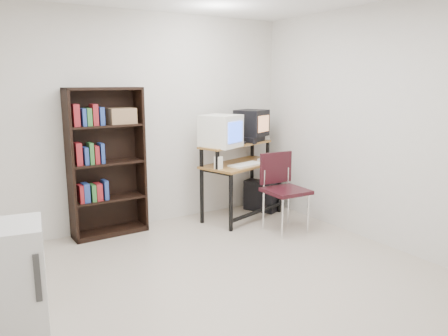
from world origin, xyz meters
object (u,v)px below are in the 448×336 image
computer_desk (241,167)px  bookshelf (106,160)px  pc_tower (261,196)px  school_chair (282,183)px  mini_fridge (8,282)px  crt_monitor (221,131)px  crt_tv (252,123)px

computer_desk → bookshelf: bookshelf is taller
pc_tower → school_chair: 0.90m
bookshelf → mini_fridge: size_ratio=2.08×
pc_tower → crt_monitor: bearing=163.4°
school_chair → bookshelf: size_ratio=0.55×
bookshelf → pc_tower: bearing=-6.9°
pc_tower → mini_fridge: (-3.33, -1.56, 0.20)m
computer_desk → school_chair: computer_desk is taller
mini_fridge → school_chair: bearing=22.9°
computer_desk → mini_fridge: computer_desk is taller
pc_tower → mini_fridge: 3.68m
computer_desk → pc_tower: (0.40, 0.10, -0.47)m
computer_desk → crt_monitor: 0.58m
computer_desk → crt_monitor: (-0.32, -0.00, 0.49)m
bookshelf → mini_fridge: bookshelf is taller
school_chair → mini_fridge: 3.17m
crt_monitor → pc_tower: bearing=-17.1°
computer_desk → pc_tower: 0.62m
computer_desk → pc_tower: computer_desk is taller
school_chair → bookshelf: 2.09m
crt_monitor → school_chair: size_ratio=0.60×
school_chair → bookshelf: (-1.83, 0.96, 0.30)m
crt_monitor → mini_fridge: size_ratio=0.68×
crt_monitor → mini_fridge: crt_monitor is taller
crt_monitor → school_chair: 1.00m
crt_monitor → school_chair: bearing=-81.5°
crt_monitor → mini_fridge: bearing=-176.4°
computer_desk → crt_tv: (0.28, 0.18, 0.55)m
crt_tv → bookshelf: 2.01m
mini_fridge → bookshelf: bearing=63.2°
computer_desk → crt_tv: bearing=15.5°
crt_tv → mini_fridge: size_ratio=0.60×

